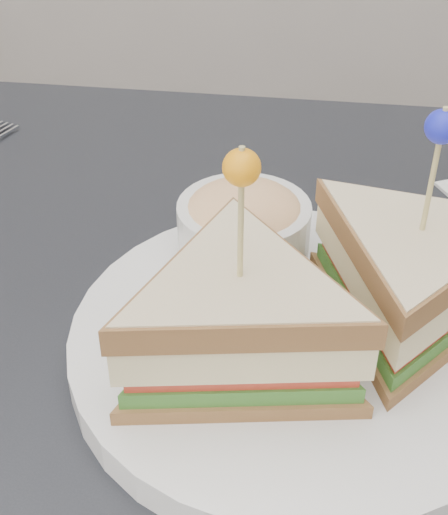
# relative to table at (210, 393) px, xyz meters

# --- Properties ---
(table) EXTENTS (0.80, 0.80, 0.75)m
(table) POSITION_rel_table_xyz_m (0.00, 0.00, 0.00)
(table) COLOR black
(table) RESTS_ON ground
(plate_meal) EXTENTS (0.38, 0.38, 0.18)m
(plate_meal) POSITION_rel_table_xyz_m (0.07, -0.03, 0.12)
(plate_meal) COLOR silver
(plate_meal) RESTS_ON table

